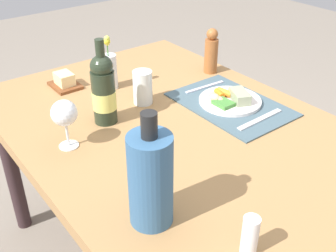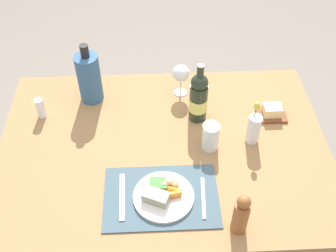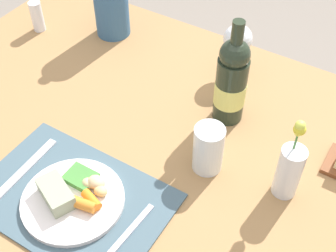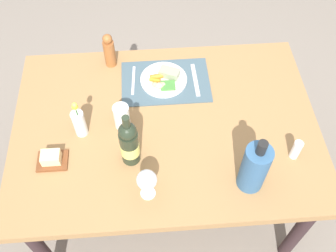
# 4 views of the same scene
# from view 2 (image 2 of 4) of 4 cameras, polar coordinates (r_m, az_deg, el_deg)

# --- Properties ---
(ground_plane) EXTENTS (8.00, 8.00, 0.00)m
(ground_plane) POSITION_cam_2_polar(r_m,az_deg,el_deg) (2.33, -0.49, -14.35)
(ground_plane) COLOR gray
(dining_table) EXTENTS (1.40, 0.99, 0.70)m
(dining_table) POSITION_cam_2_polar(r_m,az_deg,el_deg) (1.81, -0.62, -4.42)
(dining_table) COLOR #9A7245
(dining_table) RESTS_ON ground_plane
(placemat) EXTENTS (0.44, 0.29, 0.01)m
(placemat) POSITION_cam_2_polar(r_m,az_deg,el_deg) (1.59, -0.95, -9.75)
(placemat) COLOR #425863
(placemat) RESTS_ON dining_table
(dinner_plate) EXTENTS (0.23, 0.23, 0.05)m
(dinner_plate) POSITION_cam_2_polar(r_m,az_deg,el_deg) (1.58, -0.71, -9.46)
(dinner_plate) COLOR silver
(dinner_plate) RESTS_ON placemat
(fork) EXTENTS (0.03, 0.21, 0.00)m
(fork) POSITION_cam_2_polar(r_m,az_deg,el_deg) (1.60, -6.35, -9.66)
(fork) COLOR silver
(fork) RESTS_ON placemat
(knife) EXTENTS (0.03, 0.18, 0.00)m
(knife) POSITION_cam_2_polar(r_m,az_deg,el_deg) (1.59, 4.90, -9.85)
(knife) COLOR silver
(knife) RESTS_ON placemat
(water_tumbler) EXTENTS (0.07, 0.07, 0.13)m
(water_tumbler) POSITION_cam_2_polar(r_m,az_deg,el_deg) (1.72, 5.86, -1.65)
(water_tumbler) COLOR silver
(water_tumbler) RESTS_ON dining_table
(wine_glass) EXTENTS (0.08, 0.08, 0.16)m
(wine_glass) POSITION_cam_2_polar(r_m,az_deg,el_deg) (1.92, 1.81, 7.22)
(wine_glass) COLOR white
(wine_glass) RESTS_ON dining_table
(cooler_bottle) EXTENTS (0.11, 0.11, 0.30)m
(cooler_bottle) POSITION_cam_2_polar(r_m,az_deg,el_deg) (1.92, -10.84, 6.59)
(cooler_bottle) COLOR #345D84
(cooler_bottle) RESTS_ON dining_table
(salt_shaker) EXTENTS (0.04, 0.04, 0.10)m
(salt_shaker) POSITION_cam_2_polar(r_m,az_deg,el_deg) (1.93, -17.19, 2.38)
(salt_shaker) COLOR white
(salt_shaker) RESTS_ON dining_table
(pepper_mill) EXTENTS (0.06, 0.06, 0.19)m
(pepper_mill) POSITION_cam_2_polar(r_m,az_deg,el_deg) (1.47, 10.06, -11.95)
(pepper_mill) COLOR #9A582B
(pepper_mill) RESTS_ON dining_table
(flower_vase) EXTENTS (0.06, 0.06, 0.22)m
(flower_vase) POSITION_cam_2_polar(r_m,az_deg,el_deg) (1.76, 11.77, -0.20)
(flower_vase) COLOR silver
(flower_vase) RESTS_ON dining_table
(butter_dish) EXTENTS (0.13, 0.10, 0.06)m
(butter_dish) POSITION_cam_2_polar(r_m,az_deg,el_deg) (1.92, 14.16, 1.85)
(butter_dish) COLOR brown
(butter_dish) RESTS_ON dining_table
(wine_bottle) EXTENTS (0.08, 0.08, 0.29)m
(wine_bottle) POSITION_cam_2_polar(r_m,az_deg,el_deg) (1.80, 4.23, 3.92)
(wine_bottle) COLOR #253020
(wine_bottle) RESTS_ON dining_table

